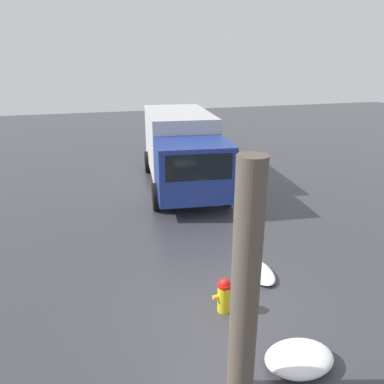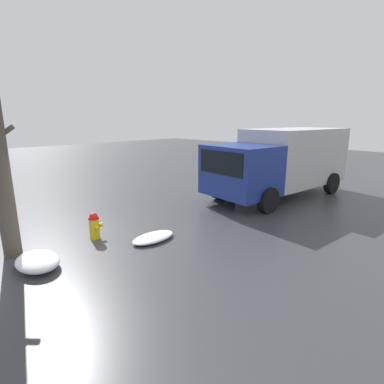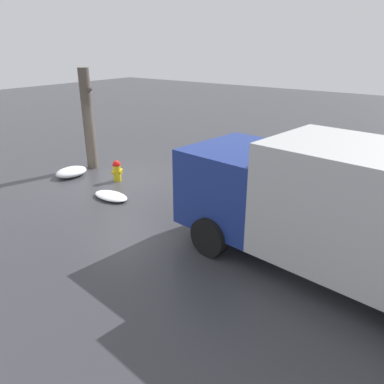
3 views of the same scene
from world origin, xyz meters
name	(u,v)px [view 1 (image 1 of 3)]	position (x,y,z in m)	size (l,w,h in m)	color
ground_plane	(224,310)	(0.00, 0.00, 0.00)	(60.00, 60.00, 0.00)	#38383D
fire_hydrant	(224,294)	(0.00, 0.00, 0.38)	(0.37, 0.47, 0.73)	yellow
tree_trunk	(245,287)	(-1.87, 0.46, 1.85)	(0.60, 0.39, 3.68)	brown
delivery_truck	(182,147)	(7.82, -1.20, 1.51)	(6.96, 3.23, 2.76)	navy
pedestrian	(172,178)	(5.69, -0.31, 1.01)	(0.40, 0.40, 1.86)	#23232D
snow_pile_by_hydrant	(299,358)	(-1.69, -0.66, 0.16)	(0.85, 1.16, 0.32)	white
snow_pile_curbside	(257,271)	(1.04, -1.23, 0.08)	(1.26, 0.66, 0.16)	white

